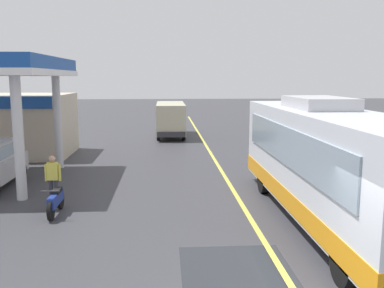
{
  "coord_description": "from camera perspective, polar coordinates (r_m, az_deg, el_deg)",
  "views": [
    {
      "loc": [
        -2.57,
        -6.95,
        4.27
      ],
      "look_at": [
        -1.5,
        10.0,
        1.6
      ],
      "focal_mm": 39.38,
      "sensor_mm": 36.0,
      "label": 1
    }
  ],
  "objects": [
    {
      "name": "coach_bus_main",
      "position": [
        13.03,
        17.94,
        -2.8
      ],
      "size": [
        2.6,
        11.04,
        3.69
      ],
      "color": "silver",
      "rests_on": "ground"
    },
    {
      "name": "lane_divider_stripe",
      "position": [
        22.51,
        3.01,
        -2.0
      ],
      "size": [
        0.16,
        50.0,
        0.01
      ],
      "primitive_type": "cube",
      "color": "#D8CC4C",
      "rests_on": "ground"
    },
    {
      "name": "pedestrian_near_pump",
      "position": [
        15.21,
        -18.31,
        -4.21
      ],
      "size": [
        0.55,
        0.22,
        1.66
      ],
      "color": "#33333F",
      "rests_on": "ground"
    },
    {
      "name": "ground",
      "position": [
        27.41,
        1.81,
        -0.03
      ],
      "size": [
        120.0,
        120.0,
        0.0
      ],
      "primitive_type": "plane",
      "color": "#38383D"
    },
    {
      "name": "minibus_opposing_lane",
      "position": [
        31.0,
        -2.91,
        3.74
      ],
      "size": [
        2.04,
        6.13,
        2.44
      ],
      "color": "#BFB799",
      "rests_on": "ground"
    },
    {
      "name": "motorcycle_parked_forecourt",
      "position": [
        14.07,
        -17.96,
        -7.3
      ],
      "size": [
        0.55,
        1.8,
        0.92
      ],
      "color": "black",
      "rests_on": "ground"
    }
  ]
}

